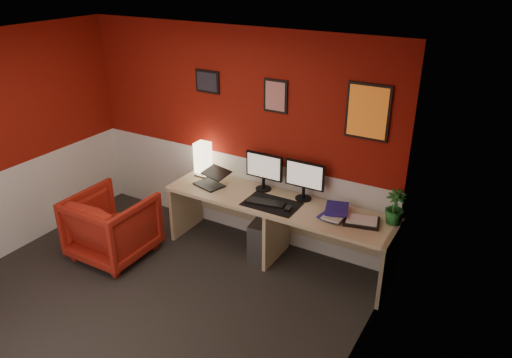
% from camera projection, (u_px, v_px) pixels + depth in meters
% --- Properties ---
extents(ground, '(4.00, 3.50, 0.01)m').
position_uv_depth(ground, '(143.00, 306.00, 4.79)').
color(ground, black).
rests_on(ground, ground).
extents(ceiling, '(4.00, 3.50, 0.01)m').
position_uv_depth(ceiling, '(111.00, 50.00, 3.74)').
color(ceiling, white).
rests_on(ceiling, ground).
extents(wall_back, '(4.00, 0.01, 2.50)m').
position_uv_depth(wall_back, '(235.00, 136.00, 5.64)').
color(wall_back, maroon).
rests_on(wall_back, ground).
extents(wall_right, '(0.01, 3.50, 2.50)m').
position_uv_depth(wall_right, '(343.00, 258.00, 3.36)').
color(wall_right, maroon).
rests_on(wall_right, ground).
extents(wainscot_back, '(4.00, 0.01, 1.00)m').
position_uv_depth(wainscot_back, '(236.00, 193.00, 5.95)').
color(wainscot_back, silver).
rests_on(wainscot_back, ground).
extents(wainscot_left, '(0.01, 3.50, 1.00)m').
position_uv_depth(wainscot_left, '(6.00, 213.00, 5.49)').
color(wainscot_left, silver).
rests_on(wainscot_left, ground).
extents(wainscot_right, '(0.01, 3.50, 1.00)m').
position_uv_depth(wainscot_right, '(335.00, 341.00, 3.67)').
color(wainscot_right, silver).
rests_on(wainscot_right, ground).
extents(desk, '(2.60, 0.65, 0.73)m').
position_uv_depth(desk, '(277.00, 231.00, 5.40)').
color(desk, tan).
rests_on(desk, ground).
extents(shoji_lamp, '(0.16, 0.16, 0.40)m').
position_uv_depth(shoji_lamp, '(203.00, 160.00, 5.80)').
color(shoji_lamp, '#FFE5B2').
rests_on(shoji_lamp, desk).
extents(laptop, '(0.38, 0.31, 0.22)m').
position_uv_depth(laptop, '(209.00, 177.00, 5.57)').
color(laptop, black).
rests_on(laptop, desk).
extents(monitor_left, '(0.45, 0.06, 0.58)m').
position_uv_depth(monitor_left, '(264.00, 166.00, 5.41)').
color(monitor_left, black).
rests_on(monitor_left, desk).
extents(monitor_right, '(0.45, 0.06, 0.58)m').
position_uv_depth(monitor_right, '(304.00, 175.00, 5.19)').
color(monitor_right, black).
rests_on(monitor_right, desk).
extents(desk_mat, '(0.60, 0.38, 0.01)m').
position_uv_depth(desk_mat, '(272.00, 204.00, 5.20)').
color(desk_mat, black).
rests_on(desk_mat, desk).
extents(keyboard, '(0.44, 0.21, 0.02)m').
position_uv_depth(keyboard, '(266.00, 202.00, 5.21)').
color(keyboard, black).
rests_on(keyboard, desk_mat).
extents(mouse, '(0.08, 0.11, 0.03)m').
position_uv_depth(mouse, '(288.00, 209.00, 5.06)').
color(mouse, black).
rests_on(mouse, desk_mat).
extents(book_bottom, '(0.26, 0.32, 0.03)m').
position_uv_depth(book_bottom, '(324.00, 212.00, 5.01)').
color(book_bottom, navy).
rests_on(book_bottom, desk).
extents(book_middle, '(0.22, 0.28, 0.02)m').
position_uv_depth(book_middle, '(326.00, 213.00, 4.94)').
color(book_middle, silver).
rests_on(book_middle, book_bottom).
extents(book_top, '(0.31, 0.36, 0.03)m').
position_uv_depth(book_top, '(325.00, 208.00, 4.99)').
color(book_top, navy).
rests_on(book_top, book_middle).
extents(zen_tray, '(0.40, 0.33, 0.03)m').
position_uv_depth(zen_tray, '(362.00, 222.00, 4.83)').
color(zen_tray, black).
rests_on(zen_tray, desk).
extents(potted_plant, '(0.21, 0.21, 0.36)m').
position_uv_depth(potted_plant, '(395.00, 207.00, 4.76)').
color(potted_plant, '#19591E').
rests_on(potted_plant, desk).
extents(pc_tower, '(0.25, 0.47, 0.45)m').
position_uv_depth(pc_tower, '(263.00, 237.00, 5.54)').
color(pc_tower, '#99999E').
rests_on(pc_tower, ground).
extents(armchair, '(0.82, 0.84, 0.76)m').
position_uv_depth(armchair, '(113.00, 226.00, 5.47)').
color(armchair, '#A52215').
rests_on(armchair, ground).
extents(art_left, '(0.32, 0.02, 0.26)m').
position_uv_depth(art_left, '(207.00, 82.00, 5.53)').
color(art_left, black).
rests_on(art_left, wall_back).
extents(art_center, '(0.28, 0.02, 0.36)m').
position_uv_depth(art_center, '(276.00, 96.00, 5.15)').
color(art_center, red).
rests_on(art_center, wall_back).
extents(art_right, '(0.44, 0.02, 0.56)m').
position_uv_depth(art_right, '(368.00, 112.00, 4.70)').
color(art_right, orange).
rests_on(art_right, wall_back).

